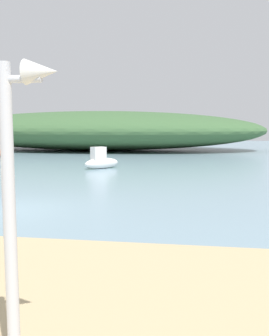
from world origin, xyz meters
The scene contains 3 objects.
ground_plane centered at (0.00, 0.00, 0.00)m, with size 120.00×120.00×0.00m, color #7A99A8.
distant_hill centered at (-5.20, 31.00, 2.21)m, with size 38.13×15.57×4.41m, color #3D6038.
motorboat_near_shore centered at (0.07, 12.27, 0.51)m, with size 2.24×2.34×1.42m.
Camera 1 is at (5.97, -11.61, 2.79)m, focal length 40.57 mm.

